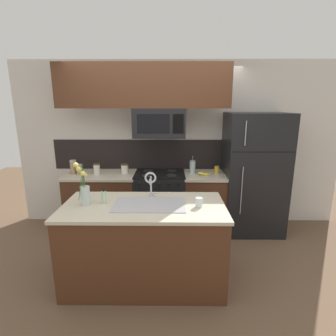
% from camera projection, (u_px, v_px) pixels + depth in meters
% --- Properties ---
extents(ground_plane, '(10.00, 10.00, 0.00)m').
position_uv_depth(ground_plane, '(157.00, 261.00, 3.33)').
color(ground_plane, brown).
extents(rear_partition, '(5.20, 0.10, 2.60)m').
position_uv_depth(rear_partition, '(179.00, 145.00, 4.26)').
color(rear_partition, silver).
rests_on(rear_partition, ground).
extents(splash_band, '(3.44, 0.01, 0.48)m').
position_uv_depth(splash_band, '(160.00, 154.00, 4.25)').
color(splash_band, black).
rests_on(splash_band, rear_partition).
extents(back_counter_left, '(1.07, 0.65, 0.91)m').
position_uv_depth(back_counter_left, '(103.00, 202.00, 4.11)').
color(back_counter_left, '#4C2B19').
rests_on(back_counter_left, ground).
extents(back_counter_right, '(0.63, 0.65, 0.91)m').
position_uv_depth(back_counter_right, '(204.00, 202.00, 4.09)').
color(back_counter_right, '#4C2B19').
rests_on(back_counter_right, ground).
extents(stove_range, '(0.76, 0.64, 0.93)m').
position_uv_depth(stove_range, '(160.00, 202.00, 4.10)').
color(stove_range, black).
rests_on(stove_range, ground).
extents(microwave, '(0.74, 0.40, 0.41)m').
position_uv_depth(microwave, '(159.00, 123.00, 3.78)').
color(microwave, black).
extents(upper_cabinet_band, '(2.40, 0.34, 0.60)m').
position_uv_depth(upper_cabinet_band, '(143.00, 86.00, 3.63)').
color(upper_cabinet_band, '#4C2B19').
extents(refrigerator, '(0.89, 0.74, 1.83)m').
position_uv_depth(refrigerator, '(253.00, 174.00, 3.99)').
color(refrigerator, black).
rests_on(refrigerator, ground).
extents(storage_jar_tall, '(0.09, 0.09, 0.21)m').
position_uv_depth(storage_jar_tall, '(73.00, 167.00, 3.98)').
color(storage_jar_tall, '#997F5B').
rests_on(storage_jar_tall, back_counter_left).
extents(storage_jar_medium, '(0.08, 0.08, 0.16)m').
position_uv_depth(storage_jar_medium, '(79.00, 169.00, 3.95)').
color(storage_jar_medium, '#997F5B').
rests_on(storage_jar_medium, back_counter_left).
extents(storage_jar_short, '(0.10, 0.10, 0.17)m').
position_uv_depth(storage_jar_short, '(97.00, 169.00, 3.95)').
color(storage_jar_short, silver).
rests_on(storage_jar_short, back_counter_left).
extents(storage_jar_squat, '(0.11, 0.11, 0.15)m').
position_uv_depth(storage_jar_squat, '(125.00, 169.00, 4.01)').
color(storage_jar_squat, silver).
rests_on(storage_jar_squat, back_counter_left).
extents(banana_bunch, '(0.19, 0.12, 0.07)m').
position_uv_depth(banana_bunch, '(204.00, 174.00, 3.92)').
color(banana_bunch, yellow).
rests_on(banana_bunch, back_counter_right).
extents(french_press, '(0.09, 0.09, 0.27)m').
position_uv_depth(french_press, '(192.00, 167.00, 4.02)').
color(french_press, silver).
rests_on(french_press, back_counter_right).
extents(coffee_tin, '(0.08, 0.08, 0.11)m').
position_uv_depth(coffee_tin, '(217.00, 170.00, 4.02)').
color(coffee_tin, gold).
rests_on(coffee_tin, back_counter_right).
extents(island_counter, '(1.73, 0.84, 0.91)m').
position_uv_depth(island_counter, '(145.00, 243.00, 2.89)').
color(island_counter, '#4C2B19').
rests_on(island_counter, ground).
extents(kitchen_sink, '(0.76, 0.44, 0.16)m').
position_uv_depth(kitchen_sink, '(149.00, 211.00, 2.79)').
color(kitchen_sink, '#ADAFB5').
rests_on(kitchen_sink, island_counter).
extents(sink_faucet, '(0.14, 0.14, 0.31)m').
position_uv_depth(sink_faucet, '(151.00, 181.00, 2.94)').
color(sink_faucet, '#B7BABF').
rests_on(sink_faucet, island_counter).
extents(dish_soap_bottle, '(0.06, 0.05, 0.16)m').
position_uv_depth(dish_soap_bottle, '(104.00, 197.00, 2.81)').
color(dish_soap_bottle, beige).
rests_on(dish_soap_bottle, island_counter).
extents(drinking_glass, '(0.08, 0.08, 0.10)m').
position_uv_depth(drinking_glass, '(199.00, 202.00, 2.71)').
color(drinking_glass, silver).
rests_on(drinking_glass, island_counter).
extents(flower_vase, '(0.13, 0.14, 0.47)m').
position_uv_depth(flower_vase, '(84.00, 192.00, 2.75)').
color(flower_vase, silver).
rests_on(flower_vase, island_counter).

